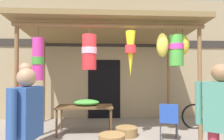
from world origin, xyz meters
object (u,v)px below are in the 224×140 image
object	(u,v)px
folding_chair	(169,119)
passerby_at_right	(25,98)
flower_heap_on_table	(87,102)
vendor_in_orange	(222,119)
shopper_by_bananas	(26,126)
wicker_basket_by_table	(112,140)
display_table	(85,109)
wicker_basket_spare	(126,131)
parked_bicycle	(214,116)

from	to	relation	value
folding_chair	passerby_at_right	bearing A→B (deg)	-173.28
flower_heap_on_table	folding_chair	world-z (taller)	flower_heap_on_table
flower_heap_on_table	folding_chair	bearing A→B (deg)	-20.87
vendor_in_orange	folding_chair	bearing A→B (deg)	88.03
shopper_by_bananas	passerby_at_right	xyz separation A→B (m)	(-0.66, 1.76, 0.11)
wicker_basket_by_table	vendor_in_orange	distance (m)	2.33
passerby_at_right	flower_heap_on_table	bearing A→B (deg)	42.88
shopper_by_bananas	passerby_at_right	bearing A→B (deg)	110.51
flower_heap_on_table	shopper_by_bananas	bearing A→B (deg)	-99.96
flower_heap_on_table	display_table	bearing A→B (deg)	-139.76
display_table	folding_chair	world-z (taller)	folding_chair
folding_chair	shopper_by_bananas	bearing A→B (deg)	-138.29
vendor_in_orange	shopper_by_bananas	bearing A→B (deg)	-178.96
display_table	folding_chair	bearing A→B (deg)	-19.34
wicker_basket_spare	display_table	bearing A→B (deg)	166.40
display_table	wicker_basket_spare	size ratio (longest dim) A/B	2.58
wicker_basket_by_table	parked_bicycle	size ratio (longest dim) A/B	0.32
shopper_by_bananas	folding_chair	bearing A→B (deg)	41.71
parked_bicycle	folding_chair	bearing A→B (deg)	-150.66
wicker_basket_spare	passerby_at_right	xyz separation A→B (m)	(-2.13, -0.79, 0.93)
wicker_basket_by_table	passerby_at_right	bearing A→B (deg)	-177.49
flower_heap_on_table	wicker_basket_spare	size ratio (longest dim) A/B	1.19
vendor_in_orange	shopper_by_bananas	world-z (taller)	vendor_in_orange
passerby_at_right	folding_chair	bearing A→B (deg)	6.72
wicker_basket_by_table	flower_heap_on_table	bearing A→B (deg)	119.97
display_table	wicker_basket_by_table	bearing A→B (deg)	-56.95
wicker_basket_by_table	shopper_by_bananas	size ratio (longest dim) A/B	0.35
display_table	folding_chair	xyz separation A→B (m)	(1.93, -0.68, -0.13)
wicker_basket_by_table	passerby_at_right	size ratio (longest dim) A/B	0.32
display_table	passerby_at_right	world-z (taller)	passerby_at_right
vendor_in_orange	shopper_by_bananas	distance (m)	2.31
wicker_basket_spare	wicker_basket_by_table	bearing A→B (deg)	-119.37
flower_heap_on_table	wicker_basket_spare	distance (m)	1.22
folding_chair	shopper_by_bananas	distance (m)	3.21
folding_chair	wicker_basket_spare	xyz separation A→B (m)	(-0.90, 0.43, -0.40)
parked_bicycle	shopper_by_bananas	bearing A→B (deg)	-142.76
passerby_at_right	wicker_basket_by_table	bearing A→B (deg)	2.51
shopper_by_bananas	flower_heap_on_table	bearing A→B (deg)	80.04
wicker_basket_by_table	parked_bicycle	distance (m)	3.12
vendor_in_orange	passerby_at_right	distance (m)	3.43
folding_chair	vendor_in_orange	bearing A→B (deg)	-91.97
folding_chair	parked_bicycle	xyz separation A→B (m)	(1.58, 0.89, -0.16)
display_table	parked_bicycle	xyz separation A→B (m)	(3.51, 0.21, -0.28)
display_table	wicker_basket_by_table	size ratio (longest dim) A/B	2.53
flower_heap_on_table	folding_chair	xyz separation A→B (m)	(1.88, -0.72, -0.28)
shopper_by_bananas	wicker_basket_spare	bearing A→B (deg)	59.95
display_table	wicker_basket_spare	world-z (taller)	display_table
parked_bicycle	shopper_by_bananas	world-z (taller)	shopper_by_bananas
folding_chair	parked_bicycle	distance (m)	1.82
display_table	vendor_in_orange	size ratio (longest dim) A/B	0.86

